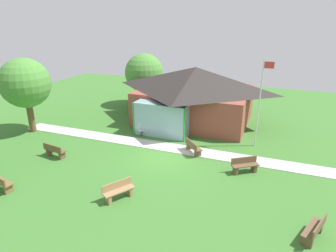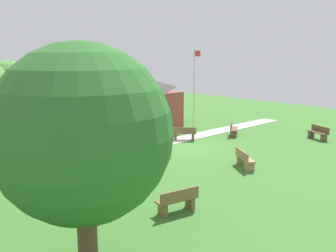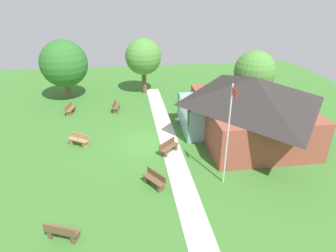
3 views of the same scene
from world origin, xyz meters
TOP-DOWN VIEW (x-y plane):
  - ground_plane at (0.00, 0.00)m, footprint 44.00×44.00m
  - pavilion at (-0.41, 7.01)m, footprint 9.48×8.49m
  - footpath at (0.00, 1.38)m, footprint 23.41×1.69m
  - flagpole at (4.87, 3.73)m, footprint 0.64×0.08m
  - bench_mid_right at (4.67, -0.06)m, footprint 1.48×1.22m
  - bench_front_center at (-0.46, -4.75)m, footprint 1.16×1.51m
  - bench_lawn_far_right at (7.82, -4.29)m, footprint 0.97×1.56m
  - bench_rear_near_path at (1.35, 1.16)m, footprint 1.36×1.38m
  - bench_mid_left at (-6.29, -2.43)m, footprint 1.54×0.63m
  - bench_front_left at (-6.22, -6.25)m, footprint 1.55×0.70m
  - patio_chair_porch_left at (-2.94, 2.59)m, footprint 0.60×0.60m
  - tree_west_hedge at (-10.84, 0.34)m, footprint 3.51×3.51m
  - tree_behind_pavilion_left at (-6.16, 9.78)m, footprint 3.61×3.61m

SIDE VIEW (x-z plane):
  - ground_plane at x=0.00m, z-range 0.00..0.00m
  - footpath at x=0.00m, z-range 0.00..0.03m
  - bench_mid_right at x=4.67m, z-range -0.02..0.82m
  - bench_front_center at x=-0.46m, z-range -0.02..0.82m
  - bench_lawn_far_right at x=7.82m, z-range -0.02..0.82m
  - bench_rear_near_path at x=1.35m, z-range -0.02..0.82m
  - bench_mid_left at x=-6.29m, z-range -0.02..0.82m
  - bench_front_left at x=-6.22m, z-range -0.02..0.82m
  - patio_chair_porch_left at x=-2.94m, z-range -0.01..0.85m
  - pavilion at x=-0.41m, z-range 0.09..4.47m
  - tree_behind_pavilion_left at x=-6.16m, z-range 0.63..5.54m
  - flagpole at x=4.87m, z-range 0.29..5.96m
  - tree_west_hedge at x=-10.84m, z-range 0.92..6.33m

